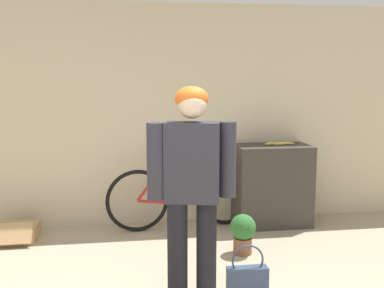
{
  "coord_description": "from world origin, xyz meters",
  "views": [
    {
      "loc": [
        -0.15,
        -2.36,
        1.73
      ],
      "look_at": [
        0.34,
        0.9,
        1.25
      ],
      "focal_mm": 42.0,
      "sensor_mm": 36.0,
      "label": 1
    }
  ],
  "objects": [
    {
      "name": "bicycle",
      "position": [
        0.49,
        2.66,
        0.38
      ],
      "size": [
        1.78,
        0.46,
        0.79
      ],
      "rotation": [
        0.0,
        0.0,
        0.09
      ],
      "color": "black",
      "rests_on": "ground_plane"
    },
    {
      "name": "person",
      "position": [
        0.34,
        0.91,
        0.97
      ],
      "size": [
        0.68,
        0.28,
        1.68
      ],
      "rotation": [
        0.0,
        0.0,
        -0.21
      ],
      "color": "black",
      "rests_on": "ground_plane"
    },
    {
      "name": "wall_back",
      "position": [
        0.0,
        2.94,
        1.3
      ],
      "size": [
        8.0,
        0.07,
        2.6
      ],
      "color": "beige",
      "rests_on": "ground_plane"
    },
    {
      "name": "cardboard_box",
      "position": [
        -1.34,
        2.53,
        0.08
      ],
      "size": [
        0.42,
        0.5,
        0.23
      ],
      "color": "tan",
      "rests_on": "ground_plane"
    },
    {
      "name": "handbag",
      "position": [
        0.81,
        1.01,
        0.12
      ],
      "size": [
        0.34,
        0.11,
        0.4
      ],
      "color": "#334260",
      "rests_on": "ground_plane"
    },
    {
      "name": "potted_plant",
      "position": [
        0.98,
        1.79,
        0.23
      ],
      "size": [
        0.26,
        0.26,
        0.4
      ],
      "color": "brown",
      "rests_on": "ground_plane"
    },
    {
      "name": "side_shelf",
      "position": [
        1.56,
        2.64,
        0.48
      ],
      "size": [
        0.87,
        0.5,
        0.96
      ],
      "color": "#38332D",
      "rests_on": "ground_plane"
    },
    {
      "name": "banana",
      "position": [
        1.63,
        2.65,
        0.97
      ],
      "size": [
        0.37,
        0.1,
        0.04
      ],
      "color": "#EAD64C",
      "rests_on": "side_shelf"
    }
  ]
}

